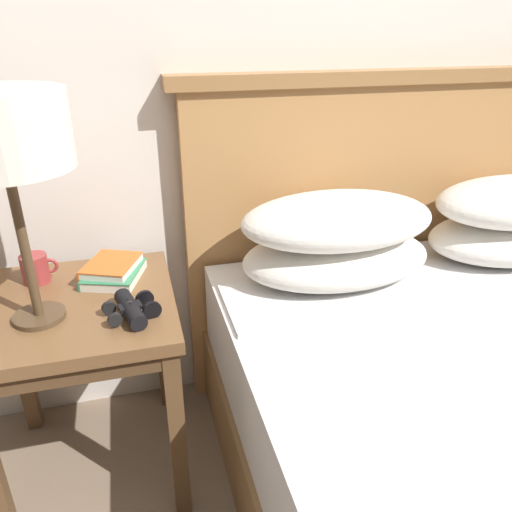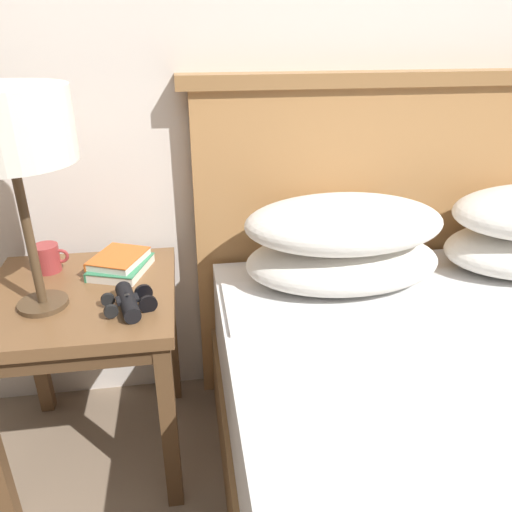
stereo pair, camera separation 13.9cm
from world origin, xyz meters
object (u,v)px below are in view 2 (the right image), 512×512
Objects in this scene: table_lamp at (6,129)px; coffee_mug at (48,258)px; nightstand at (83,317)px; binoculars_pair at (128,302)px; book_on_nightstand at (120,267)px; book_stacked_on_top at (118,258)px.

coffee_mug is at bearing 97.84° from table_lamp.
binoculars_pair is (0.15, -0.12, 0.11)m from nightstand.
book_on_nightstand is 1.33× the size of binoculars_pair.
table_lamp reaches higher than binoculars_pair.
book_stacked_on_top is 0.21m from coffee_mug.
coffee_mug is (-0.11, 0.15, 0.13)m from nightstand.
book_on_nightstand is 1.07× the size of book_stacked_on_top.
table_lamp is 2.58× the size of book_on_nightstand.
table_lamp reaches higher than book_on_nightstand.
table_lamp is 0.48m from coffee_mug.
binoculars_pair reaches higher than book_on_nightstand.
nightstand is 0.22m from binoculars_pair.
binoculars_pair is (0.05, -0.24, -0.02)m from book_stacked_on_top.
book_stacked_on_top is at bearing -8.00° from coffee_mug.
coffee_mug is (-0.26, 0.26, 0.02)m from binoculars_pair.
nightstand is 2.93× the size of book_stacked_on_top.
binoculars_pair is 1.60× the size of coffee_mug.
nightstand is at bearing -133.61° from book_on_nightstand.
coffee_mug reaches higher than book_stacked_on_top.
binoculars_pair is at bearing -38.01° from nightstand.
book_stacked_on_top is (-0.00, 0.01, 0.03)m from book_on_nightstand.
binoculars_pair is 0.37m from coffee_mug.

